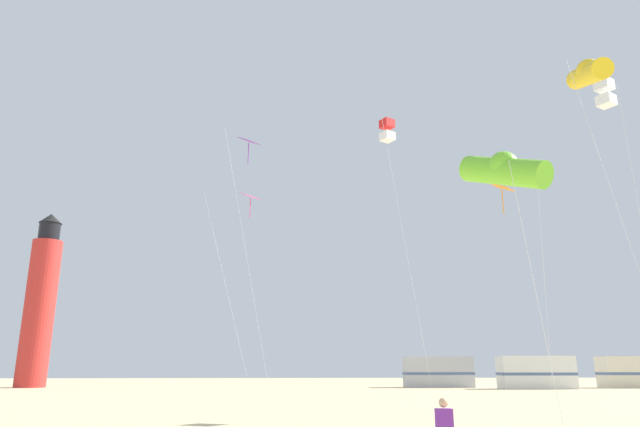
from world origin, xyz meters
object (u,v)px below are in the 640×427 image
Objects in this scene: kite_diamond_orange at (505,196)px; kite_tube_lime at (504,170)px; rv_van_silver at (438,372)px; rv_van_cream at (635,372)px; kite_diamond_rainbow at (249,204)px; kite_flyer_standing at (443,424)px; rv_van_white at (536,372)px; lighthouse_distant at (40,303)px; kite_diamond_violet at (249,152)px; kite_tube_gold at (589,73)px; kite_box_scarlet at (387,131)px; kite_box_white at (605,94)px.

kite_diamond_orange reaches higher than kite_tube_lime.
rv_van_silver is 1.01× the size of rv_van_cream.
kite_diamond_rainbow reaches higher than kite_diamond_orange.
rv_van_white is at bearing -120.67° from kite_flyer_standing.
kite_diamond_orange is 1.45× the size of rv_van_white.
rv_van_cream is (56.26, -4.71, -6.45)m from lighthouse_distant.
kite_diamond_violet is at bearing -140.63° from rv_van_cream.
kite_tube_gold is 1.84× the size of rv_van_cream.
kite_tube_lime is at bearing -168.32° from kite_flyer_standing.
kite_box_scarlet is at bearing -105.14° from rv_van_silver.
rv_van_cream is (27.75, 25.64, -12.18)m from kite_box_scarlet.
kite_tube_gold is at bearing -46.10° from kite_diamond_rainbow.
rv_van_cream is (20.03, 32.25, -11.20)m from kite_box_white.
kite_flyer_standing is 0.12× the size of kite_diamond_orange.
kite_tube_lime is (-3.93, -9.36, -2.27)m from kite_diamond_orange.
kite_box_white is at bearing -45.57° from lighthouse_distant.
kite_diamond_violet is at bearing 160.37° from kite_diamond_orange.
kite_diamond_orange is (-3.54, 2.51, -3.66)m from kite_box_white.
rv_van_cream is at bearing -130.42° from kite_flyer_standing.
kite_box_scarlet reaches higher than rv_van_silver.
kite_box_white is at bearing -104.11° from rv_van_white.
kite_tube_gold is 0.72× the size of lighthouse_distant.
kite_tube_gold is 1.83× the size of rv_van_silver.
rv_van_cream is at bearing 42.74° from kite_box_scarlet.
kite_tube_gold reaches higher than rv_van_white.
kite_diamond_violet is at bearing 139.17° from kite_tube_gold.
kite_box_scarlet is 42.03m from lighthouse_distant.
rv_van_white is at bearing 44.21° from kite_diamond_violet.
lighthouse_distant is at bearing 175.20° from rv_van_white.
kite_box_white is 0.93× the size of kite_box_scarlet.
rv_van_white is at bearing 41.53° from kite_diamond_rainbow.
kite_tube_lime is (7.33, -15.47, -3.40)m from kite_diamond_rainbow.
kite_flyer_standing is at bearing -97.48° from kite_box_scarlet.
kite_diamond_violet is (-11.24, 4.01, 3.23)m from kite_diamond_orange.
kite_flyer_standing is at bearing -101.39° from rv_van_silver.
kite_diamond_rainbow is at bearing 149.78° from kite_box_white.
kite_diamond_rainbow is 1.63× the size of rv_van_silver.
kite_tube_lime is 0.57× the size of kite_diamond_violet.
kite_diamond_rainbow reaches higher than kite_flyer_standing.
kite_diamond_violet reaches higher than kite_flyer_standing.
rv_van_cream is at bearing 58.15° from kite_box_white.
kite_flyer_standing is at bearing -151.00° from kite_tube_gold.
lighthouse_distant is at bearing 123.28° from kite_tube_lime.
kite_diamond_orange is 38.68m from rv_van_cream.
kite_diamond_orange is at bearing 144.64° from kite_box_white.
kite_diamond_rainbow is 33.76m from rv_van_white.
kite_diamond_rainbow is 1.64× the size of rv_van_cream.
kite_flyer_standing is 49.50m from rv_van_cream.
rv_van_cream is at bearing 57.48° from kite_tube_gold.
kite_diamond_orange is at bearing 95.73° from kite_tube_gold.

